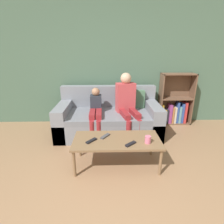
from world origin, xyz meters
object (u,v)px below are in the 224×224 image
person_child (96,111)px  cup_near (148,140)px  couch (109,118)px  tv_remote_2 (131,144)px  coffee_table (117,142)px  person_adult (127,101)px  tv_remote_1 (105,136)px  bookshelf (174,105)px  tv_remote_0 (91,141)px

person_child → cup_near: size_ratio=9.23×
couch → tv_remote_2: couch is taller
coffee_table → person_adult: person_adult is taller
couch → tv_remote_1: bearing=-93.5°
couch → tv_remote_1: (-0.06, -1.01, 0.13)m
bookshelf → coffee_table: 2.05m
person_adult → cup_near: 1.13m
couch → person_adult: (0.34, -0.10, 0.39)m
tv_remote_0 → tv_remote_1: 0.22m
coffee_table → person_child: (-0.34, 0.91, 0.14)m
coffee_table → tv_remote_2: tv_remote_2 is taller
bookshelf → person_adult: person_adult is taller
coffee_table → bookshelf: bearing=48.4°
person_adult → person_child: size_ratio=1.31×
bookshelf → tv_remote_1: 2.11m
cup_near → tv_remote_0: 0.75m
couch → cup_near: (0.50, -1.19, 0.17)m
bookshelf → coffee_table: size_ratio=0.93×
coffee_table → tv_remote_2: 0.23m
tv_remote_2 → person_adult: bearing=135.7°
bookshelf → tv_remote_1: bookshelf is taller
tv_remote_2 → cup_near: bearing=59.2°
bookshelf → tv_remote_0: bearing=-137.1°
person_child → tv_remote_2: person_child is taller
coffee_table → tv_remote_0: tv_remote_0 is taller
couch → bookshelf: 1.53m
tv_remote_0 → tv_remote_2: same height
couch → coffee_table: 1.09m
person_adult → cup_near: bearing=-93.3°
coffee_table → person_child: size_ratio=1.32×
person_adult → tv_remote_0: size_ratio=7.46×
bookshelf → cup_near: bearing=-120.2°
coffee_table → person_adult: (0.24, 0.99, 0.31)m
person_child → tv_remote_2: bearing=-65.3°
bookshelf → tv_remote_0: (-1.71, -1.59, 0.01)m
person_adult → bookshelf: bearing=14.1°
tv_remote_2 → bookshelf: bearing=103.8°
couch → coffee_table: bearing=-84.8°
tv_remote_2 → tv_remote_1: bearing=-165.2°
person_adult → tv_remote_2: bearing=-105.2°
couch → coffee_table: size_ratio=1.62×
couch → person_adult: bearing=-16.3°
tv_remote_1 → person_adult: bearing=102.3°
person_child → cup_near: (0.75, -1.02, -0.06)m
person_child → tv_remote_0: (-0.00, -0.96, -0.09)m
person_adult → couch: bearing=151.7°
coffee_table → tv_remote_1: bearing=155.0°
person_child → bookshelf: bearing=19.0°
coffee_table → tv_remote_1: size_ratio=7.25×
tv_remote_1 → tv_remote_2: bearing=1.8°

